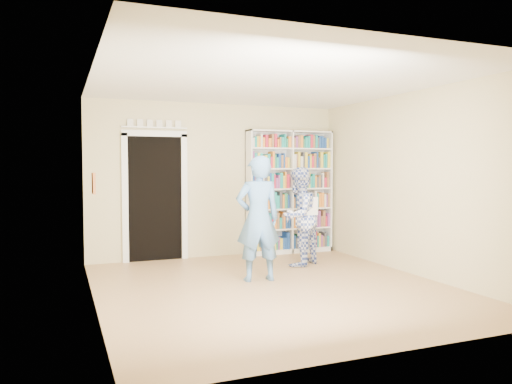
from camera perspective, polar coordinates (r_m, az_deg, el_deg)
floor at (r=6.71m, az=1.99°, el=-10.85°), size 5.00×5.00×0.00m
ceiling at (r=6.61m, az=2.03°, el=12.53°), size 5.00×5.00×0.00m
wall_back at (r=8.87m, az=-4.48°, el=1.34°), size 4.50×0.00×4.50m
wall_left at (r=5.99m, az=-18.13°, el=0.40°), size 0.00×5.00×5.00m
wall_right at (r=7.70m, az=17.53°, el=0.96°), size 0.00×5.00×5.00m
bookshelf at (r=9.22m, az=3.85°, el=0.08°), size 1.64×0.31×2.25m
doorway at (r=8.59m, az=-11.46°, el=0.09°), size 1.10×0.08×2.43m
wall_art at (r=6.19m, az=-18.07°, el=0.94°), size 0.03×0.25×0.25m
man_blue at (r=6.95m, az=0.24°, el=-3.05°), size 0.67×0.47×1.75m
man_plaid at (r=8.05m, az=4.89°, el=-2.82°), size 0.97×0.92×1.58m
paper_sheet at (r=7.93m, az=6.42°, el=-1.62°), size 0.20×0.02×0.29m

